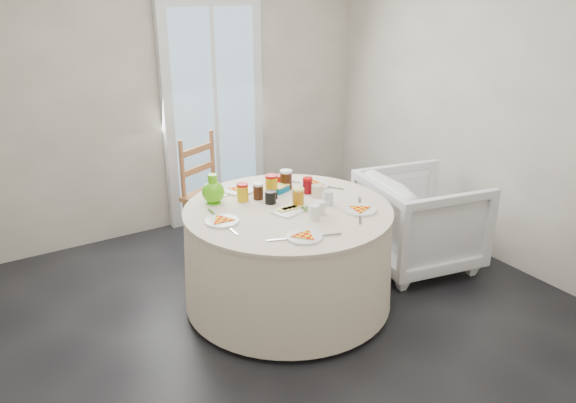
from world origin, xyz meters
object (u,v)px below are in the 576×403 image
wooden_chair (216,198)px  green_pitcher (213,187)px  armchair (420,221)px  table (288,257)px

wooden_chair → green_pitcher: 0.91m
wooden_chair → armchair: wooden_chair is taller
table → wooden_chair: 1.10m
table → wooden_chair: (-0.04, 1.10, 0.09)m
wooden_chair → table: bearing=-112.4°
armchair → green_pitcher: green_pitcher is taller
table → green_pitcher: 0.73m
wooden_chair → green_pitcher: bearing=-140.1°
table → wooden_chair: wooden_chair is taller
wooden_chair → armchair: size_ratio=1.18×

